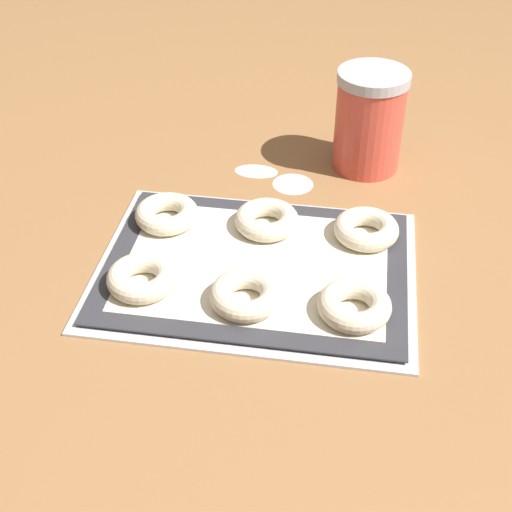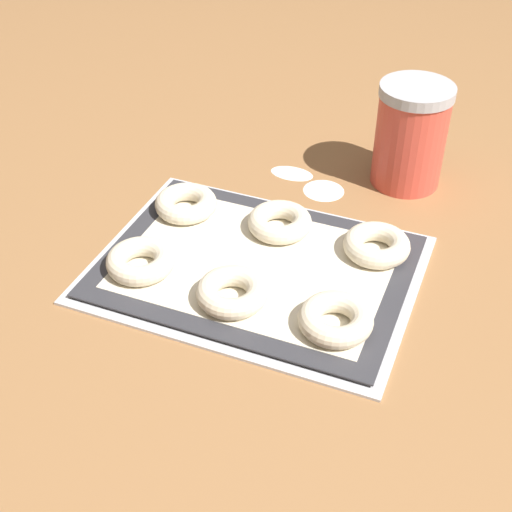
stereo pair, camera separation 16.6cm
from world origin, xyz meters
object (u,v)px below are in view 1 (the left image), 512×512
at_px(bagel_back_center, 267,220).
at_px(bagel_front_center, 246,295).
at_px(flour_canister, 369,120).
at_px(bagel_back_right, 366,229).
at_px(bagel_back_left, 167,214).
at_px(baking_tray, 256,268).
at_px(bagel_front_left, 142,278).
at_px(bagel_front_right, 354,305).

bearing_deg(bagel_back_center, bagel_front_center, -90.86).
xyz_separation_m(bagel_back_center, flour_canister, (0.13, 0.21, 0.06)).
height_order(bagel_back_right, flour_canister, flour_canister).
bearing_deg(flour_canister, bagel_back_left, -141.31).
xyz_separation_m(baking_tray, bagel_back_left, (-0.14, 0.07, 0.02)).
distance_m(bagel_back_center, flour_canister, 0.25).
height_order(bagel_back_center, flour_canister, flour_canister).
relative_size(baking_tray, bagel_front_left, 4.67).
bearing_deg(bagel_front_right, bagel_back_center, 129.31).
height_order(bagel_front_center, bagel_front_right, same).
relative_size(baking_tray, bagel_back_center, 4.67).
bearing_deg(bagel_front_left, bagel_back_right, 28.33).
distance_m(baking_tray, bagel_back_center, 0.09).
bearing_deg(bagel_back_right, flour_canister, 92.18).
relative_size(bagel_front_center, bagel_back_right, 1.00).
xyz_separation_m(baking_tray, flour_canister, (0.13, 0.29, 0.08)).
relative_size(bagel_front_left, bagel_front_center, 1.00).
xyz_separation_m(bagel_front_right, bagel_back_left, (-0.27, 0.15, 0.00)).
bearing_deg(bagel_back_left, bagel_front_left, -88.06).
xyz_separation_m(bagel_back_left, flour_canister, (0.27, 0.22, 0.06)).
bearing_deg(baking_tray, flour_canister, 65.69).
bearing_deg(baking_tray, bagel_back_right, 30.43).
distance_m(bagel_back_left, flour_canister, 0.35).
relative_size(baking_tray, bagel_front_center, 4.67).
height_order(bagel_front_right, bagel_back_left, same).
bearing_deg(bagel_back_center, bagel_back_left, -176.77).
bearing_deg(bagel_front_left, bagel_front_right, -2.10).
xyz_separation_m(bagel_front_right, flour_canister, (0.00, 0.37, 0.06)).
height_order(baking_tray, bagel_front_right, bagel_front_right).
relative_size(bagel_front_left, bagel_back_center, 1.00).
bearing_deg(flour_canister, bagel_front_center, -109.73).
bearing_deg(bagel_front_left, bagel_back_left, 91.94).
distance_m(bagel_front_right, bagel_back_right, 0.16).
height_order(baking_tray, bagel_back_left, bagel_back_left).
bearing_deg(flour_canister, bagel_back_center, -121.85).
relative_size(bagel_front_left, bagel_back_left, 1.00).
height_order(baking_tray, flour_canister, flour_canister).
height_order(bagel_front_left, flour_canister, flour_canister).
relative_size(bagel_front_center, bagel_back_left, 1.00).
distance_m(baking_tray, bagel_front_right, 0.15).
relative_size(bagel_front_center, flour_canister, 0.56).
relative_size(bagel_back_left, flour_canister, 0.56).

